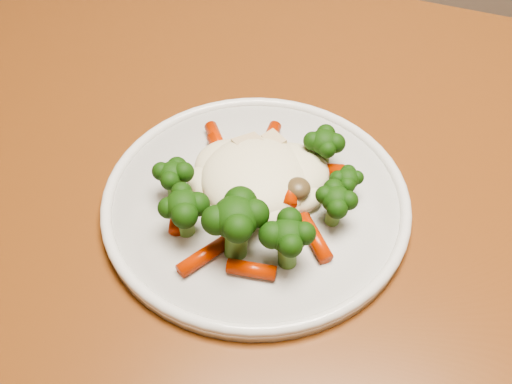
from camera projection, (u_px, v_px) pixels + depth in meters
dining_table at (262, 316)px, 0.59m from camera, size 1.50×1.23×0.75m
plate at (256, 203)px, 0.56m from camera, size 0.26×0.26×0.01m
meal at (256, 191)px, 0.53m from camera, size 0.18×0.18×0.05m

